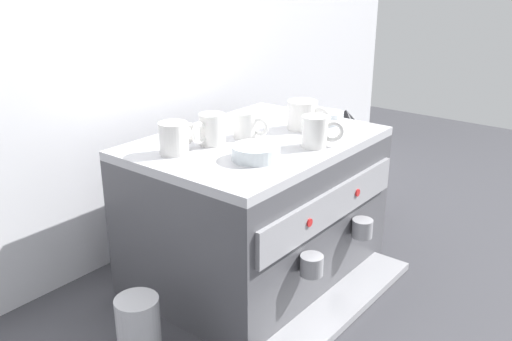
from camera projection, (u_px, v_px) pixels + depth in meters
ground_plane at (256, 271)px, 1.63m from camera, size 4.00×4.00×0.00m
tiled_backsplash_wall at (155, 77)px, 1.68m from camera, size 2.80×0.03×1.04m
espresso_machine at (257, 208)px, 1.56m from camera, size 0.66×0.59×0.40m
ceramic_cup_0 at (304, 115)px, 1.57m from camera, size 0.08×0.13×0.08m
ceramic_cup_1 at (175, 138)px, 1.37m from camera, size 0.11×0.07×0.08m
ceramic_cup_2 at (316, 132)px, 1.41m from camera, size 0.09×0.09×0.08m
ceramic_cup_3 at (247, 125)px, 1.49m from camera, size 0.07×0.10×0.07m
ceramic_cup_4 at (211, 129)px, 1.43m from camera, size 0.11×0.07×0.08m
ceramic_bowl_0 at (328, 118)px, 1.63m from camera, size 0.09×0.09×0.03m
ceramic_bowl_1 at (256, 153)px, 1.33m from camera, size 0.12×0.12×0.03m
coffee_grinder at (343, 162)px, 1.97m from camera, size 0.19×0.19×0.37m
milk_pitcher at (139, 329)px, 1.25m from camera, size 0.10×0.10×0.15m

